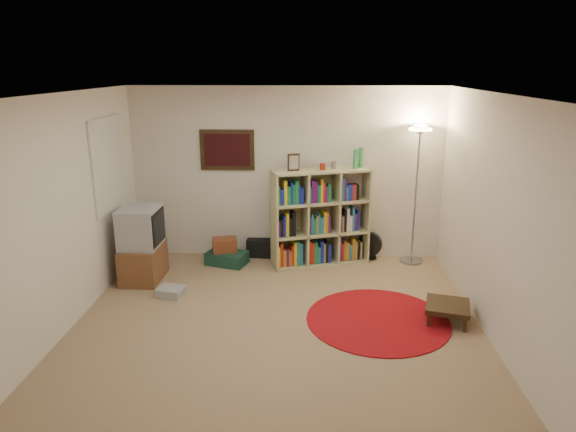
# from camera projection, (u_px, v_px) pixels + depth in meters

# --- Properties ---
(room) EXTENTS (4.54, 4.54, 2.54)m
(room) POSITION_uv_depth(u_px,v_px,m) (271.00, 216.00, 5.34)
(room) COLOR #8E7353
(room) RESTS_ON ground
(bookshelf) EXTENTS (1.43, 0.79, 1.66)m
(bookshelf) POSITION_uv_depth(u_px,v_px,m) (319.00, 219.00, 7.30)
(bookshelf) COLOR tan
(bookshelf) RESTS_ON ground
(floor_lamp) EXTENTS (0.44, 0.44, 2.00)m
(floor_lamp) POSITION_uv_depth(u_px,v_px,m) (419.00, 149.00, 7.05)
(floor_lamp) COLOR #9D9EA2
(floor_lamp) RESTS_ON ground
(floor_fan) EXTENTS (0.36, 0.25, 0.41)m
(floor_fan) POSITION_uv_depth(u_px,v_px,m) (370.00, 246.00, 7.58)
(floor_fan) COLOR black
(floor_fan) RESTS_ON ground
(tv_stand) EXTENTS (0.50, 0.69, 1.00)m
(tv_stand) POSITION_uv_depth(u_px,v_px,m) (142.00, 245.00, 6.77)
(tv_stand) COLOR brown
(tv_stand) RESTS_ON ground
(dvd_box) EXTENTS (0.36, 0.32, 0.10)m
(dvd_box) POSITION_uv_depth(u_px,v_px,m) (171.00, 291.00, 6.41)
(dvd_box) COLOR #9F9FA3
(dvd_box) RESTS_ON ground
(suitcase) EXTENTS (0.64, 0.51, 0.18)m
(suitcase) POSITION_uv_depth(u_px,v_px,m) (227.00, 258.00, 7.42)
(suitcase) COLOR #14372B
(suitcase) RESTS_ON ground
(wicker_basket) EXTENTS (0.39, 0.32, 0.19)m
(wicker_basket) POSITION_uv_depth(u_px,v_px,m) (225.00, 245.00, 7.40)
(wicker_basket) COLOR brown
(wicker_basket) RESTS_ON suitcase
(duffel_bag) EXTENTS (0.41, 0.35, 0.27)m
(duffel_bag) POSITION_uv_depth(u_px,v_px,m) (261.00, 246.00, 7.76)
(duffel_bag) COLOR black
(duffel_bag) RESTS_ON ground
(paper_towel) EXTENTS (0.12, 0.12, 0.24)m
(paper_towel) POSITION_uv_depth(u_px,v_px,m) (272.00, 248.00, 7.74)
(paper_towel) COLOR silver
(paper_towel) RESTS_ON ground
(red_rug) EXTENTS (1.61, 1.61, 0.01)m
(red_rug) POSITION_uv_depth(u_px,v_px,m) (378.00, 320.00, 5.79)
(red_rug) COLOR maroon
(red_rug) RESTS_ON ground
(side_table) EXTENTS (0.57, 0.57, 0.22)m
(side_table) POSITION_uv_depth(u_px,v_px,m) (448.00, 307.00, 5.71)
(side_table) COLOR black
(side_table) RESTS_ON ground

